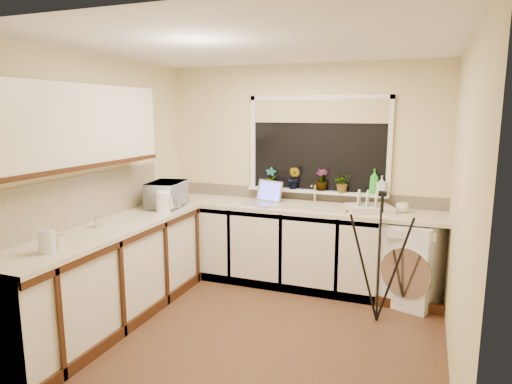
{
  "coord_description": "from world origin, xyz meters",
  "views": [
    {
      "loc": [
        1.34,
        -3.48,
        1.93
      ],
      "look_at": [
        -0.19,
        0.55,
        1.15
      ],
      "focal_mm": 31.56,
      "sensor_mm": 36.0,
      "label": 1
    }
  ],
  "objects_px": {
    "laptop": "(265,198)",
    "steel_jar": "(98,222)",
    "tripod": "(379,258)",
    "plant_b": "(294,178)",
    "soap_bottle_clear": "(382,185)",
    "plant_d": "(343,183)",
    "cup_left": "(57,242)",
    "cup_back": "(402,208)",
    "kettle": "(163,202)",
    "dish_rack": "(369,209)",
    "washing_machine": "(407,261)",
    "soap_bottle_green": "(374,181)",
    "microwave": "(167,194)",
    "plant_a": "(271,178)",
    "plant_c": "(322,180)",
    "glass_jug": "(47,242)"
  },
  "relations": [
    {
      "from": "laptop",
      "to": "steel_jar",
      "type": "bearing_deg",
      "value": -102.57
    },
    {
      "from": "dish_rack",
      "to": "tripod",
      "type": "bearing_deg",
      "value": -97.66
    },
    {
      "from": "steel_jar",
      "to": "soap_bottle_clear",
      "type": "distance_m",
      "value": 2.88
    },
    {
      "from": "microwave",
      "to": "plant_d",
      "type": "distance_m",
      "value": 1.93
    },
    {
      "from": "plant_c",
      "to": "soap_bottle_clear",
      "type": "xyz_separation_m",
      "value": [
        0.65,
        -0.01,
        -0.02
      ]
    },
    {
      "from": "tripod",
      "to": "plant_c",
      "type": "height_order",
      "value": "plant_c"
    },
    {
      "from": "steel_jar",
      "to": "cup_left",
      "type": "bearing_deg",
      "value": -78.7
    },
    {
      "from": "washing_machine",
      "to": "cup_left",
      "type": "xyz_separation_m",
      "value": [
        -2.48,
        -2.09,
        0.53
      ]
    },
    {
      "from": "tripod",
      "to": "cup_back",
      "type": "xyz_separation_m",
      "value": [
        0.14,
        0.68,
        0.34
      ]
    },
    {
      "from": "steel_jar",
      "to": "plant_c",
      "type": "height_order",
      "value": "plant_c"
    },
    {
      "from": "laptop",
      "to": "cup_back",
      "type": "bearing_deg",
      "value": 25.46
    },
    {
      "from": "tripod",
      "to": "plant_b",
      "type": "height_order",
      "value": "plant_b"
    },
    {
      "from": "dish_rack",
      "to": "soap_bottle_clear",
      "type": "relative_size",
      "value": 2.18
    },
    {
      "from": "tripod",
      "to": "plant_d",
      "type": "height_order",
      "value": "plant_d"
    },
    {
      "from": "cup_back",
      "to": "laptop",
      "type": "bearing_deg",
      "value": -176.76
    },
    {
      "from": "steel_jar",
      "to": "soap_bottle_green",
      "type": "height_order",
      "value": "soap_bottle_green"
    },
    {
      "from": "glass_jug",
      "to": "plant_a",
      "type": "bearing_deg",
      "value": 69.97
    },
    {
      "from": "plant_b",
      "to": "laptop",
      "type": "bearing_deg",
      "value": -142.09
    },
    {
      "from": "steel_jar",
      "to": "plant_d",
      "type": "distance_m",
      "value": 2.55
    },
    {
      "from": "soap_bottle_clear",
      "to": "steel_jar",
      "type": "bearing_deg",
      "value": -142.85
    },
    {
      "from": "laptop",
      "to": "steel_jar",
      "type": "xyz_separation_m",
      "value": [
        -1.04,
        -1.5,
        -0.02
      ]
    },
    {
      "from": "steel_jar",
      "to": "laptop",
      "type": "bearing_deg",
      "value": 55.21
    },
    {
      "from": "plant_b",
      "to": "glass_jug",
      "type": "bearing_deg",
      "value": -115.51
    },
    {
      "from": "laptop",
      "to": "soap_bottle_green",
      "type": "bearing_deg",
      "value": 34.09
    },
    {
      "from": "plant_d",
      "to": "plant_a",
      "type": "bearing_deg",
      "value": 179.34
    },
    {
      "from": "plant_a",
      "to": "plant_d",
      "type": "bearing_deg",
      "value": -0.66
    },
    {
      "from": "dish_rack",
      "to": "plant_c",
      "type": "distance_m",
      "value": 0.66
    },
    {
      "from": "kettle",
      "to": "dish_rack",
      "type": "relative_size",
      "value": 0.46
    },
    {
      "from": "plant_a",
      "to": "plant_d",
      "type": "relative_size",
      "value": 1.13
    },
    {
      "from": "plant_c",
      "to": "cup_back",
      "type": "xyz_separation_m",
      "value": [
        0.88,
        -0.16,
        -0.22
      ]
    },
    {
      "from": "laptop",
      "to": "cup_left",
      "type": "relative_size",
      "value": 4.27
    },
    {
      "from": "microwave",
      "to": "cup_back",
      "type": "bearing_deg",
      "value": -86.2
    },
    {
      "from": "cup_back",
      "to": "cup_left",
      "type": "height_order",
      "value": "cup_back"
    },
    {
      "from": "plant_d",
      "to": "dish_rack",
      "type": "bearing_deg",
      "value": -33.72
    },
    {
      "from": "steel_jar",
      "to": "plant_b",
      "type": "relative_size",
      "value": 0.4
    },
    {
      "from": "kettle",
      "to": "plant_a",
      "type": "distance_m",
      "value": 1.3
    },
    {
      "from": "kettle",
      "to": "glass_jug",
      "type": "bearing_deg",
      "value": -92.05
    },
    {
      "from": "soap_bottle_green",
      "to": "cup_back",
      "type": "bearing_deg",
      "value": -27.71
    },
    {
      "from": "kettle",
      "to": "cup_left",
      "type": "bearing_deg",
      "value": -93.44
    },
    {
      "from": "cup_left",
      "to": "plant_b",
      "type": "bearing_deg",
      "value": 62.75
    },
    {
      "from": "washing_machine",
      "to": "cup_back",
      "type": "relative_size",
      "value": 6.61
    },
    {
      "from": "kettle",
      "to": "microwave",
      "type": "distance_m",
      "value": 0.25
    },
    {
      "from": "kettle",
      "to": "microwave",
      "type": "bearing_deg",
      "value": 114.22
    },
    {
      "from": "washing_machine",
      "to": "laptop",
      "type": "distance_m",
      "value": 1.65
    },
    {
      "from": "plant_b",
      "to": "steel_jar",
      "type": "bearing_deg",
      "value": -127.56
    },
    {
      "from": "kettle",
      "to": "steel_jar",
      "type": "bearing_deg",
      "value": -105.2
    },
    {
      "from": "kettle",
      "to": "plant_b",
      "type": "bearing_deg",
      "value": 40.9
    },
    {
      "from": "washing_machine",
      "to": "steel_jar",
      "type": "height_order",
      "value": "steel_jar"
    },
    {
      "from": "laptop",
      "to": "glass_jug",
      "type": "xyz_separation_m",
      "value": [
        -0.89,
        -2.24,
        0.02
      ]
    },
    {
      "from": "washing_machine",
      "to": "laptop",
      "type": "height_order",
      "value": "laptop"
    }
  ]
}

